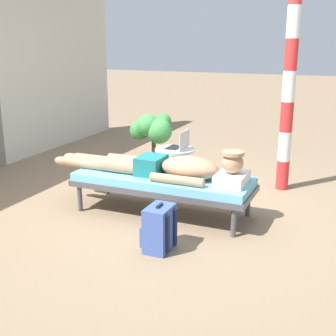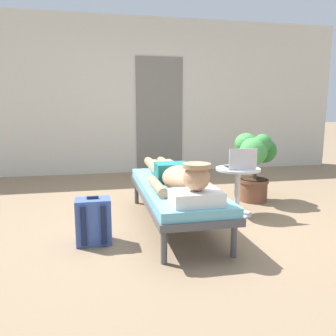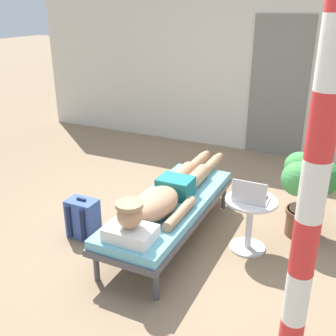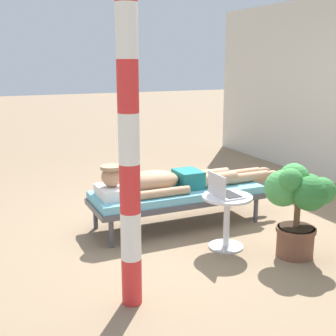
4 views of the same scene
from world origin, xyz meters
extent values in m
plane|color=#8C7256|center=(0.00, 0.00, 0.00)|extent=(40.00, 40.00, 0.00)
cylinder|color=#4C4C51|center=(-0.42, 0.80, 0.14)|extent=(0.05, 0.05, 0.28)
cylinder|color=#4C4C51|center=(0.15, 0.80, 0.14)|extent=(0.05, 0.05, 0.28)
cylinder|color=#4C4C51|center=(-0.42, -0.90, 0.14)|extent=(0.05, 0.05, 0.28)
cylinder|color=#4C4C51|center=(0.15, -0.90, 0.14)|extent=(0.05, 0.05, 0.28)
cube|color=#4C4C51|center=(-0.13, -0.05, 0.31)|extent=(0.66, 1.89, 0.06)
cube|color=#6BB7CC|center=(-0.13, -0.05, 0.38)|extent=(0.64, 1.85, 0.08)
cube|color=white|center=(-0.13, -0.79, 0.47)|extent=(0.40, 0.28, 0.11)
sphere|color=tan|center=(-0.13, -0.79, 0.64)|extent=(0.21, 0.21, 0.21)
cylinder|color=tan|center=(-0.13, -0.79, 0.73)|extent=(0.22, 0.22, 0.03)
ellipsoid|color=tan|center=(-0.13, -0.35, 0.54)|extent=(0.35, 0.60, 0.23)
cylinder|color=tan|center=(-0.35, -0.30, 0.46)|extent=(0.09, 0.55, 0.09)
cylinder|color=tan|center=(0.09, -0.30, 0.46)|extent=(0.09, 0.55, 0.09)
cube|color=#1E7272|center=(-0.13, 0.08, 0.52)|extent=(0.33, 0.26, 0.19)
cylinder|color=tan|center=(-0.22, 0.42, 0.49)|extent=(0.15, 0.42, 0.15)
cylinder|color=tan|center=(-0.22, 0.85, 0.47)|extent=(0.11, 0.44, 0.11)
ellipsoid|color=tan|center=(-0.22, 1.14, 0.47)|extent=(0.09, 0.20, 0.10)
cylinder|color=tan|center=(-0.05, 0.42, 0.49)|extent=(0.15, 0.42, 0.15)
cylinder|color=tan|center=(-0.05, 0.85, 0.47)|extent=(0.11, 0.44, 0.11)
ellipsoid|color=tan|center=(-0.05, 1.14, 0.47)|extent=(0.09, 0.20, 0.10)
cylinder|color=silver|center=(0.61, 0.12, 0.01)|extent=(0.34, 0.34, 0.02)
cylinder|color=silver|center=(0.61, 0.12, 0.26)|extent=(0.06, 0.06, 0.48)
cylinder|color=silver|center=(0.61, 0.12, 0.51)|extent=(0.48, 0.48, 0.02)
cube|color=silver|center=(0.61, 0.12, 0.53)|extent=(0.31, 0.22, 0.02)
cube|color=black|center=(0.61, 0.13, 0.54)|extent=(0.27, 0.15, 0.00)
cube|color=silver|center=(0.61, 0.00, 0.64)|extent=(0.31, 0.01, 0.21)
cube|color=black|center=(0.61, 0.00, 0.64)|extent=(0.29, 0.00, 0.19)
cube|color=#3F59A5|center=(-0.93, -0.38, 0.20)|extent=(0.30, 0.20, 0.40)
cube|color=#3F59A5|center=(-0.93, -0.26, 0.13)|extent=(0.23, 0.04, 0.18)
cube|color=#192342|center=(-1.02, -0.49, 0.20)|extent=(0.04, 0.02, 0.34)
cube|color=#192342|center=(-0.85, -0.49, 0.20)|extent=(0.04, 0.02, 0.34)
cube|color=#192342|center=(-0.93, -0.38, 0.41)|extent=(0.10, 0.02, 0.02)
cylinder|color=brown|center=(1.04, 0.60, 0.14)|extent=(0.34, 0.34, 0.28)
cylinder|color=brown|center=(1.04, 0.60, 0.26)|extent=(0.37, 0.37, 0.04)
cylinder|color=#332319|center=(1.04, 0.60, 0.29)|extent=(0.31, 0.31, 0.01)
cylinder|color=brown|center=(1.04, 0.60, 0.43)|extent=(0.06, 0.06, 0.30)
sphere|color=#2D7233|center=(1.17, 0.61, 0.64)|extent=(0.31, 0.31, 0.31)
sphere|color=#38843D|center=(1.18, 0.75, 0.65)|extent=(0.25, 0.25, 0.25)
sphere|color=#38843D|center=(0.98, 0.78, 0.63)|extent=(0.26, 0.26, 0.26)
sphere|color=#429347|center=(0.93, 0.63, 0.72)|extent=(0.29, 0.29, 0.29)
sphere|color=#429347|center=(0.96, 0.48, 0.65)|extent=(0.33, 0.33, 0.33)
sphere|color=#38843D|center=(1.07, 0.48, 0.75)|extent=(0.22, 0.22, 0.22)
cylinder|color=red|center=(1.20, -1.07, 0.18)|extent=(0.15, 0.15, 0.36)
cylinder|color=white|center=(1.20, -1.07, 0.54)|extent=(0.15, 0.15, 0.36)
cylinder|color=red|center=(1.20, -1.07, 0.90)|extent=(0.15, 0.15, 0.36)
cylinder|color=white|center=(1.20, -1.07, 1.25)|extent=(0.15, 0.15, 0.36)
cylinder|color=red|center=(1.20, -1.07, 1.61)|extent=(0.15, 0.15, 0.36)
cylinder|color=white|center=(1.20, -1.07, 1.97)|extent=(0.15, 0.15, 0.36)
camera|label=1|loc=(-4.25, -1.88, 1.78)|focal=48.49mm
camera|label=2|loc=(-0.90, -3.30, 1.18)|focal=36.74mm
camera|label=3|loc=(1.34, -3.17, 2.19)|focal=42.98mm
camera|label=4|loc=(4.10, -2.10, 1.79)|focal=48.12mm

